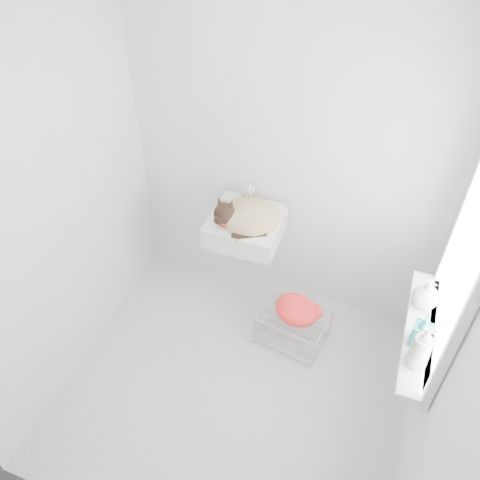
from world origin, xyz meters
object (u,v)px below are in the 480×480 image
(cat, at_px, (246,217))
(bottle_b, at_px, (417,343))
(wire_rack, at_px, (293,326))
(bottle_c, at_px, (422,305))
(sink, at_px, (245,219))
(bottle_a, at_px, (415,363))

(cat, height_order, bottle_b, cat)
(cat, xyz_separation_m, wire_rack, (0.43, -0.20, -0.74))
(bottle_c, bearing_deg, sink, 163.32)
(wire_rack, relative_size, bottle_a, 1.92)
(sink, height_order, bottle_a, bottle_a)
(wire_rack, xyz_separation_m, bottle_a, (0.75, -0.56, 0.70))
(bottle_a, bearing_deg, cat, 147.44)
(sink, xyz_separation_m, bottle_a, (1.20, -0.77, 0.00))
(wire_rack, distance_m, bottle_b, 1.11)
(bottle_c, bearing_deg, cat, 163.92)
(sink, bearing_deg, wire_rack, -26.03)
(sink, distance_m, bottle_c, 1.25)
(wire_rack, relative_size, bottle_b, 2.24)
(cat, distance_m, bottle_c, 1.23)
(cat, relative_size, bottle_c, 2.50)
(cat, bearing_deg, bottle_c, -30.44)
(bottle_a, height_order, bottle_b, bottle_a)
(cat, xyz_separation_m, bottle_a, (1.18, -0.76, -0.04))
(cat, relative_size, bottle_a, 1.99)
(cat, distance_m, wire_rack, 0.88)
(sink, bearing_deg, bottle_a, -32.86)
(bottle_a, height_order, bottle_c, bottle_a)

